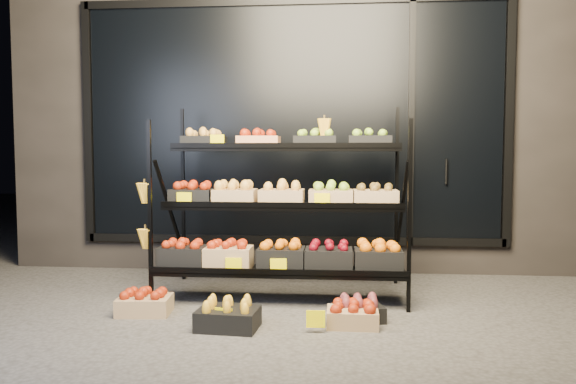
# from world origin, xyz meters

# --- Properties ---
(ground) EXTENTS (24.00, 24.00, 0.00)m
(ground) POSITION_xyz_m (0.00, 0.00, 0.00)
(ground) COLOR #514F4C
(ground) RESTS_ON ground
(building) EXTENTS (6.00, 2.08, 3.50)m
(building) POSITION_xyz_m (0.00, 2.59, 1.75)
(building) COLOR #2D2826
(building) RESTS_ON ground
(display_rack) EXTENTS (2.18, 1.02, 1.66)m
(display_rack) POSITION_xyz_m (-0.01, 0.60, 0.79)
(display_rack) COLOR black
(display_rack) RESTS_ON ground
(tag_floor_a) EXTENTS (0.13, 0.01, 0.12)m
(tag_floor_a) POSITION_xyz_m (-0.31, -0.40, 0.06)
(tag_floor_a) COLOR #FEEC00
(tag_floor_a) RESTS_ON ground
(tag_floor_b) EXTENTS (0.13, 0.01, 0.12)m
(tag_floor_b) POSITION_xyz_m (0.33, -0.40, 0.06)
(tag_floor_b) COLOR #FEEC00
(tag_floor_b) RESTS_ON ground
(floor_crate_left) EXTENTS (0.41, 0.32, 0.20)m
(floor_crate_left) POSITION_xyz_m (-1.00, -0.05, 0.09)
(floor_crate_left) COLOR tan
(floor_crate_left) RESTS_ON ground
(floor_crate_midleft) EXTENTS (0.44, 0.34, 0.21)m
(floor_crate_midleft) POSITION_xyz_m (-0.29, -0.35, 0.10)
(floor_crate_midleft) COLOR black
(floor_crate_midleft) RESTS_ON ground
(floor_crate_midright) EXTENTS (0.37, 0.27, 0.19)m
(floor_crate_midright) POSITION_xyz_m (0.58, -0.22, 0.09)
(floor_crate_midright) COLOR tan
(floor_crate_midright) RESTS_ON ground
(floor_crate_right) EXTENTS (0.39, 0.33, 0.18)m
(floor_crate_right) POSITION_xyz_m (0.64, -0.08, 0.08)
(floor_crate_right) COLOR black
(floor_crate_right) RESTS_ON ground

